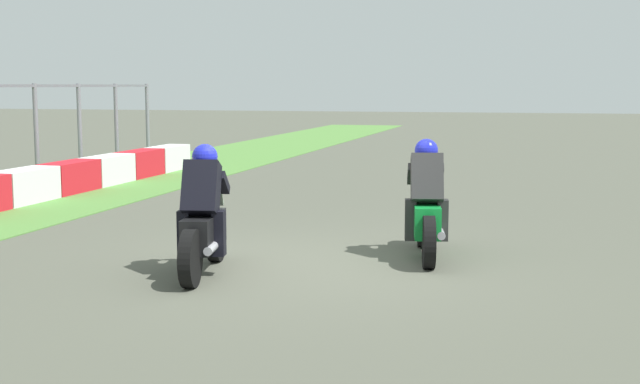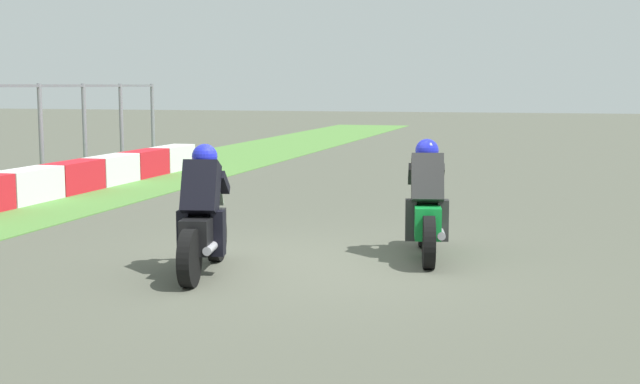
% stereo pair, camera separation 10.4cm
% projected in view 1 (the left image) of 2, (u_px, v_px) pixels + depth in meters
% --- Properties ---
extents(ground_plane, '(120.00, 120.00, 0.00)m').
position_uv_depth(ground_plane, '(313.00, 265.00, 10.44)').
color(ground_plane, '#4E5044').
extents(rider_lane_a, '(2.03, 0.63, 1.51)m').
position_uv_depth(rider_lane_a, '(426.00, 209.00, 10.85)').
color(rider_lane_a, black).
rests_on(rider_lane_a, ground_plane).
extents(rider_lane_b, '(2.03, 0.61, 1.51)m').
position_uv_depth(rider_lane_b, '(204.00, 221.00, 9.89)').
color(rider_lane_b, black).
rests_on(rider_lane_b, ground_plane).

